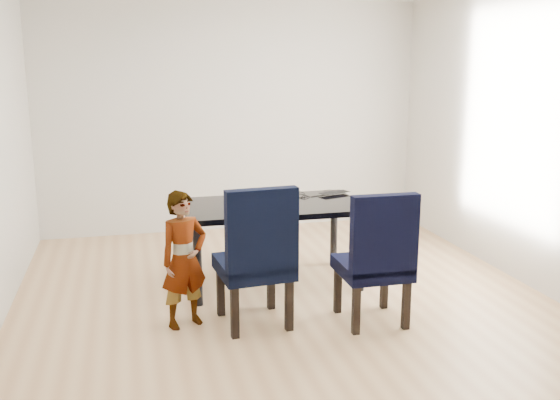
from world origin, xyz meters
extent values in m
cube|color=tan|center=(0.00, 0.00, -0.01)|extent=(4.50, 5.00, 0.01)
cube|color=silver|center=(0.00, 2.50, 1.35)|extent=(4.50, 0.01, 2.70)
cube|color=white|center=(0.00, -2.50, 1.35)|extent=(4.50, 0.01, 2.70)
cube|color=silver|center=(2.25, 0.00, 1.35)|extent=(0.01, 5.00, 2.70)
cube|color=black|center=(0.00, 0.50, 0.38)|extent=(1.60, 0.90, 0.75)
cube|color=black|center=(-0.34, -0.33, 0.56)|extent=(0.58, 0.60, 1.11)
cube|color=black|center=(0.56, -0.51, 0.53)|extent=(0.51, 0.53, 1.06)
imported|color=red|center=(-0.86, -0.24, 0.53)|extent=(0.46, 0.39, 1.06)
cylinder|color=silver|center=(-0.19, 0.15, 0.76)|extent=(0.31, 0.31, 0.01)
ellipsoid|color=gold|center=(-0.20, 0.14, 0.80)|extent=(0.17, 0.08, 0.07)
imported|color=black|center=(0.66, 0.77, 0.76)|extent=(0.35, 0.28, 0.02)
torus|color=black|center=(0.33, 0.69, 0.75)|extent=(0.17, 0.17, 0.01)
camera|label=1|loc=(-1.25, -4.80, 2.01)|focal=40.00mm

